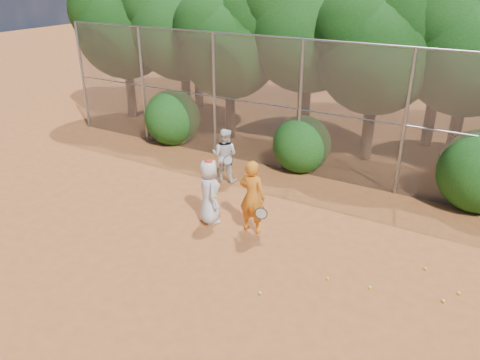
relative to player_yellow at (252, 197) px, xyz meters
The scene contains 22 objects.
ground 2.42m from the player_yellow, 77.36° to the right, with size 80.00×80.00×0.00m, color brown.
fence_back 4.00m from the player_yellow, 84.42° to the left, with size 20.05×0.09×4.03m.
tree_0 11.11m from the player_yellow, 146.85° to the left, with size 4.38×3.81×6.00m.
tree_1 9.62m from the player_yellow, 135.45° to the left, with size 4.64×4.03×6.35m.
tree_2 7.40m from the player_yellow, 125.04° to the left, with size 3.99×3.47×5.47m.
tree_3 7.65m from the player_yellow, 102.26° to the left, with size 4.89×4.26×6.70m.
tree_4 6.77m from the player_yellow, 80.19° to the left, with size 4.19×3.64×5.73m.
tree_5 8.33m from the player_yellow, 62.61° to the left, with size 4.51×3.92×6.17m.
tree_9 11.92m from the player_yellow, 130.72° to the left, with size 4.83×4.20×6.62m.
tree_10 9.91m from the player_yellow, 105.42° to the left, with size 5.15×4.48×7.06m.
tree_11 9.41m from the player_yellow, 73.20° to the left, with size 4.64×4.03×6.35m.
bush_0 6.87m from the player_yellow, 143.28° to the left, with size 2.00×2.00×2.00m, color #124310.
bush_1 4.14m from the player_yellow, 97.06° to the left, with size 1.80×1.80×1.80m, color #124310.
player_yellow is the anchor object (origin of this frame).
player_teen 1.13m from the player_yellow, behind, with size 0.95×0.93×1.67m.
player_white 3.03m from the player_yellow, 134.26° to the left, with size 0.90×0.79×1.60m.
ball_0 2.62m from the player_yellow, 22.61° to the right, with size 0.07×0.07×0.07m, color #C5D927.
ball_1 4.55m from the player_yellow, ahead, with size 0.07×0.07×0.07m, color #C5D927.
ball_3 3.34m from the player_yellow, 14.48° to the right, with size 0.07×0.07×0.07m, color #C5D927.
ball_4 2.60m from the player_yellow, 57.36° to the right, with size 0.07×0.07×0.07m, color #C5D927.
ball_5 4.07m from the player_yellow, ahead, with size 0.07×0.07×0.07m, color #C5D927.
ball_6 4.75m from the player_yellow, ahead, with size 0.07×0.07×0.07m, color #C5D927.
Camera 1 is at (4.19, -6.42, 5.81)m, focal length 35.00 mm.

